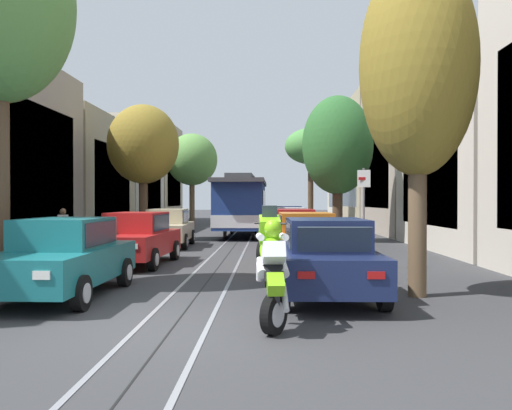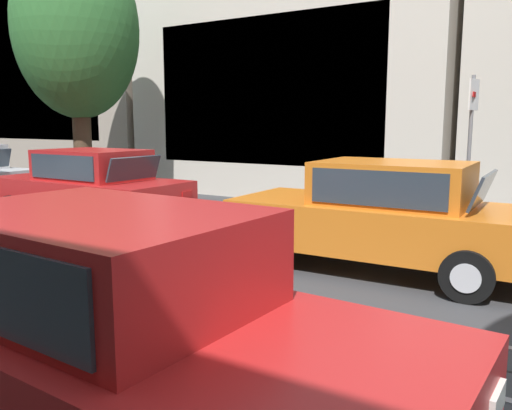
{
  "view_description": "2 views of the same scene",
  "coord_description": "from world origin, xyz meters",
  "px_view_note": "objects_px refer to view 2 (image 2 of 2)",
  "views": [
    {
      "loc": [
        1.46,
        -7.95,
        1.95
      ],
      "look_at": [
        0.71,
        23.37,
        1.67
      ],
      "focal_mm": 36.88,
      "sensor_mm": 36.0,
      "label": 1
    },
    {
      "loc": [
        -4.77,
        5.29,
        2.12
      ],
      "look_at": [
        0.91,
        8.83,
        1.08
      ],
      "focal_mm": 36.96,
      "sensor_mm": 36.0,
      "label": 2
    }
  ],
  "objects_px": {
    "street_tree_kerb_right_second": "(77,30)",
    "street_sign_post": "(470,145)",
    "parked_car_red_mid_right": "(90,188)",
    "parked_car_red_second_left": "(111,331)",
    "parked_car_orange_second_right": "(384,216)"
  },
  "relations": [
    {
      "from": "parked_car_orange_second_right",
      "to": "street_tree_kerb_right_second",
      "type": "relative_size",
      "value": 0.64
    },
    {
      "from": "parked_car_orange_second_right",
      "to": "street_tree_kerb_right_second",
      "type": "bearing_deg",
      "value": 76.58
    },
    {
      "from": "parked_car_orange_second_right",
      "to": "parked_car_red_mid_right",
      "type": "height_order",
      "value": "same"
    },
    {
      "from": "parked_car_red_mid_right",
      "to": "street_sign_post",
      "type": "bearing_deg",
      "value": -77.55
    },
    {
      "from": "parked_car_red_second_left",
      "to": "parked_car_orange_second_right",
      "type": "relative_size",
      "value": 1.01
    },
    {
      "from": "parked_car_red_mid_right",
      "to": "street_tree_kerb_right_second",
      "type": "distance_m",
      "value": 5.0
    },
    {
      "from": "parked_car_red_mid_right",
      "to": "street_sign_post",
      "type": "height_order",
      "value": "street_sign_post"
    },
    {
      "from": "parked_car_orange_second_right",
      "to": "street_tree_kerb_right_second",
      "type": "distance_m",
      "value": 9.86
    },
    {
      "from": "street_tree_kerb_right_second",
      "to": "street_sign_post",
      "type": "relative_size",
      "value": 2.39
    },
    {
      "from": "parked_car_red_second_left",
      "to": "parked_car_red_mid_right",
      "type": "relative_size",
      "value": 1.01
    },
    {
      "from": "street_sign_post",
      "to": "parked_car_red_second_left",
      "type": "bearing_deg",
      "value": 171.98
    },
    {
      "from": "parked_car_red_second_left",
      "to": "street_tree_kerb_right_second",
      "type": "bearing_deg",
      "value": 50.67
    },
    {
      "from": "parked_car_orange_second_right",
      "to": "parked_car_red_mid_right",
      "type": "distance_m",
      "value": 6.24
    },
    {
      "from": "street_tree_kerb_right_second",
      "to": "street_sign_post",
      "type": "height_order",
      "value": "street_tree_kerb_right_second"
    },
    {
      "from": "parked_car_red_second_left",
      "to": "street_tree_kerb_right_second",
      "type": "height_order",
      "value": "street_tree_kerb_right_second"
    }
  ]
}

